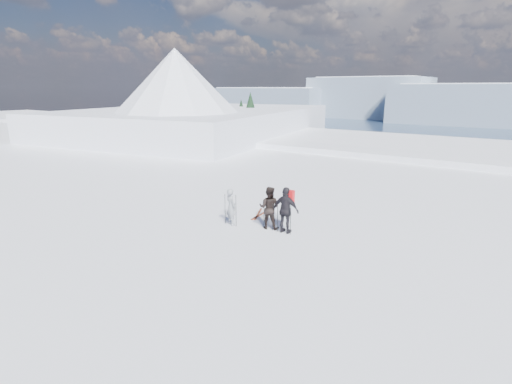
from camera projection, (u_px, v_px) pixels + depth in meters
lake_basin at (433, 220)px, 37.56m from camera, size 820.00×820.00×71.62m
near_ridge at (213, 160)px, 50.90m from camera, size 31.37×35.68×25.62m
skier_grey at (231, 207)px, 16.64m from camera, size 0.67×0.57×1.55m
skier_dark at (269, 208)px, 16.16m from camera, size 1.01×0.88×1.76m
skier_pack at (286, 210)px, 15.64m from camera, size 1.12×0.52×1.86m
backpack at (289, 180)px, 15.54m from camera, size 0.41×0.25×0.52m
ski_poles at (259, 214)px, 16.17m from camera, size 2.97×0.58×1.36m
skis_loose at (259, 214)px, 18.13m from camera, size 0.78×1.70×0.03m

